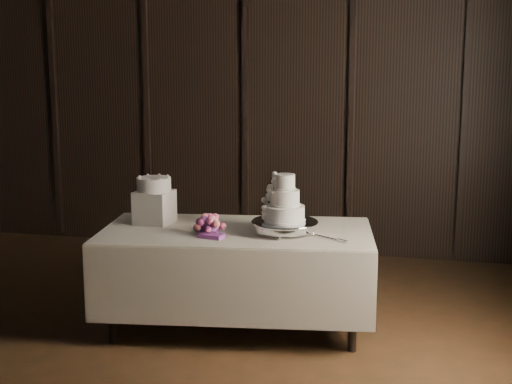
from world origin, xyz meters
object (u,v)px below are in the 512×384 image
object	(u,v)px
cake_stand	(285,227)
wedding_cake	(281,203)
display_table	(237,274)
small_cake	(154,184)
bouquet	(210,225)
box_pedestal	(154,207)

from	to	relation	value
cake_stand	wedding_cake	xyz separation A→B (m)	(-0.03, -0.01, 0.18)
cake_stand	wedding_cake	distance (m)	0.18
display_table	wedding_cake	bearing A→B (deg)	-15.62
display_table	cake_stand	xyz separation A→B (m)	(0.37, -0.03, 0.39)
cake_stand	small_cake	xyz separation A→B (m)	(-1.04, 0.10, 0.26)
cake_stand	small_cake	size ratio (longest dim) A/B	1.85
bouquet	box_pedestal	bearing A→B (deg)	155.27
bouquet	small_cake	distance (m)	0.62
wedding_cake	small_cake	size ratio (longest dim) A/B	1.31
bouquet	small_cake	bearing A→B (deg)	155.27
wedding_cake	bouquet	distance (m)	0.54
wedding_cake	bouquet	bearing A→B (deg)	-172.67
display_table	small_cake	distance (m)	0.93
cake_stand	small_cake	distance (m)	1.08
box_pedestal	small_cake	bearing A→B (deg)	0.00
display_table	cake_stand	world-z (taller)	cake_stand
display_table	cake_stand	bearing A→B (deg)	-12.94
wedding_cake	bouquet	size ratio (longest dim) A/B	0.90
cake_stand	small_cake	world-z (taller)	small_cake
cake_stand	bouquet	xyz separation A→B (m)	(-0.52, -0.14, 0.02)
wedding_cake	bouquet	world-z (taller)	wedding_cake
wedding_cake	box_pedestal	world-z (taller)	wedding_cake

